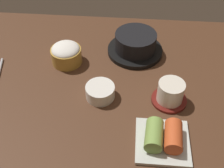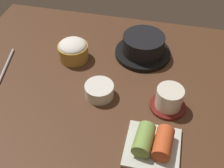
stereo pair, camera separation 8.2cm
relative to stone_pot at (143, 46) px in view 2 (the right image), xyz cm
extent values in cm
cube|color=#4C2D1C|center=(-8.21, -16.94, -4.44)|extent=(100.00, 76.00, 2.00)
cylinder|color=black|center=(0.00, 0.00, -2.71)|extent=(18.44, 18.44, 1.46)
cylinder|color=black|center=(0.00, 0.00, 0.95)|extent=(13.62, 13.62, 5.87)
cylinder|color=#D15619|center=(0.00, 0.00, 3.58)|extent=(11.99, 11.99, 0.60)
cylinder|color=#B78C38|center=(-21.92, -6.89, -0.88)|extent=(9.76, 9.76, 5.13)
ellipsoid|color=white|center=(-21.92, -6.89, 1.69)|extent=(8.98, 8.98, 3.41)
cylinder|color=maroon|center=(10.25, -21.33, -3.04)|extent=(10.03, 10.03, 0.80)
cylinder|color=silver|center=(10.25, -21.33, 0.34)|extent=(7.34, 7.34, 5.96)
cylinder|color=#C6D18C|center=(10.25, -21.33, 3.02)|extent=(6.24, 6.24, 0.40)
cylinder|color=white|center=(-9.39, -21.28, -1.48)|extent=(8.33, 8.33, 3.91)
cylinder|color=#386B2D|center=(-9.39, -21.28, 0.17)|extent=(6.83, 6.83, 0.50)
cube|color=silver|center=(7.79, -35.69, -2.94)|extent=(13.36, 13.36, 1.00)
cylinder|color=#7A9E47|center=(5.45, -35.69, -0.24)|extent=(5.08, 8.37, 4.39)
cylinder|color=#C64C23|center=(10.13, -35.69, -0.24)|extent=(4.98, 8.32, 4.39)
cylinder|color=#B7B7BC|center=(-41.83, -15.74, -3.04)|extent=(3.95, 16.08, 0.80)
camera|label=1|loc=(-1.41, -76.57, 57.50)|focal=45.73mm
camera|label=2|loc=(6.67, -75.32, 57.50)|focal=45.73mm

